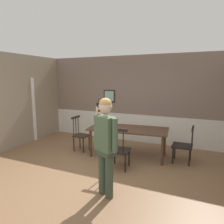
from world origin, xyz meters
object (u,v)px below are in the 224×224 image
Objects in this scene: chair_at_table_head at (80,134)px; person_figure at (106,141)px; dining_table at (128,131)px; chair_near_window at (119,149)px; chair_by_doorway at (184,145)px.

chair_at_table_head is 2.55m from person_figure.
chair_at_table_head is at bearing -174.14° from dining_table.
chair_near_window is 1.66m from chair_at_table_head.
person_figure reaches higher than chair_by_doorway.
chair_by_doorway is 0.52× the size of person_figure.
chair_by_doorway is at bearing 5.85° from dining_table.
chair_by_doorway is 0.92× the size of chair_at_table_head.
chair_by_doorway reaches higher than dining_table.
chair_at_table_head is at bearing 96.04° from chair_by_doorway.
chair_near_window reaches higher than dining_table.
chair_near_window is at bearing 126.79° from chair_by_doorway.
dining_table is 2.15× the size of chair_near_window.
chair_at_table_head reaches higher than chair_by_doorway.
person_figure reaches higher than chair_near_window.
person_figure is (1.70, -1.82, 0.55)m from chair_at_table_head.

